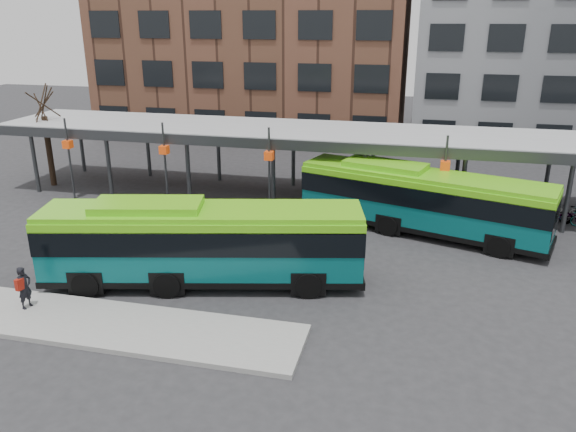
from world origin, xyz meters
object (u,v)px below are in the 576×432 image
Objects in this scene: pedestrian at (24,287)px; tree at (49,148)px; bus_front at (202,241)px; bus_rear at (421,199)px.

tree is at bearing 42.12° from pedestrian.
tree reaches higher than pedestrian.
bus_front is 8.07× the size of pedestrian.
tree is 17.34m from pedestrian.
tree is 18.21m from bus_front.
bus_rear reaches higher than pedestrian.
tree is 0.45× the size of bus_rear.
bus_front is 11.51m from bus_rear.
pedestrian is at bearing -58.17° from tree.
tree is at bearing -170.48° from bus_rear.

